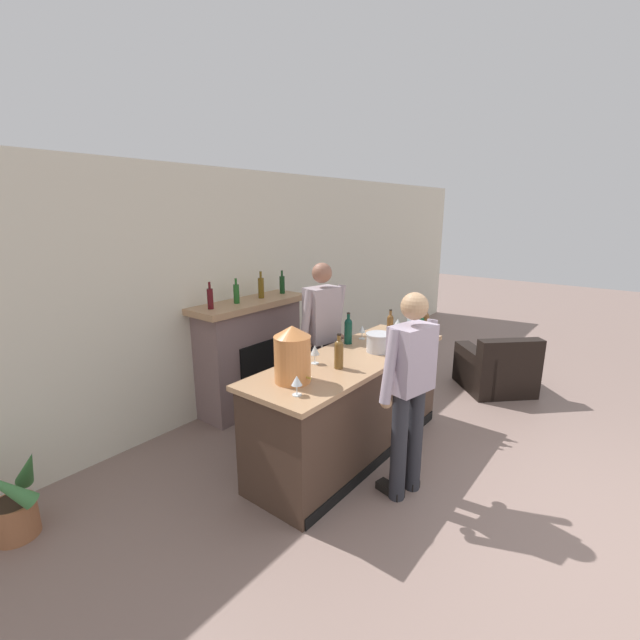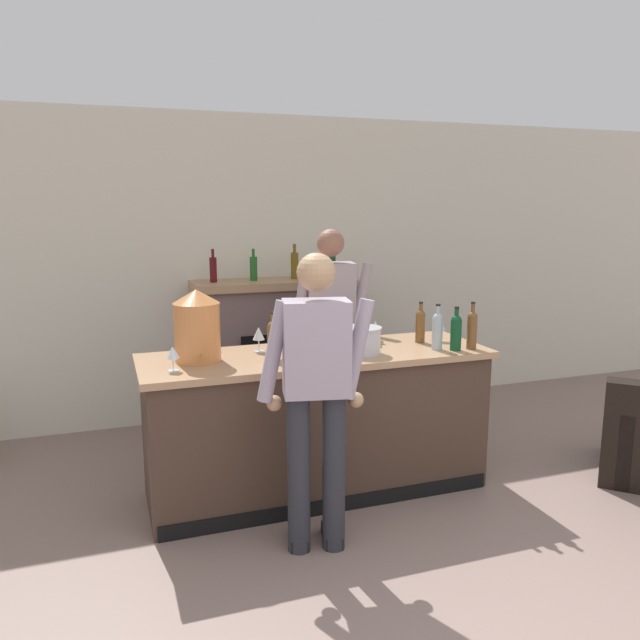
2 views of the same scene
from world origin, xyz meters
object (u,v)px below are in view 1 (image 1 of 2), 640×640
object	(u,v)px
wine_glass_by_dispenser	(281,356)
wine_glass_front_left	(398,323)
wine_bottle_burgundy_dark	(410,327)
wine_bottle_chardonnay_pale	(426,323)
person_customer	(409,388)
person_bartender	(322,337)
armchair_black	(497,371)
fireplace_stone	(251,353)
wine_bottle_port_short	(390,324)
wine_glass_mid_counter	(315,351)
wine_glass_back_row	(362,330)
wine_glass_front_right	(297,381)
wine_bottle_cabernet_heavy	(420,326)
wine_bottle_rose_blush	(339,353)
ice_bucket_steel	(379,342)
copper_dispenser	(292,354)
wine_bottle_riesling_slim	(348,330)
potted_plant_corner	(12,500)

from	to	relation	value
wine_glass_by_dispenser	wine_glass_front_left	bearing A→B (deg)	-8.94
wine_bottle_burgundy_dark	wine_bottle_chardonnay_pale	world-z (taller)	wine_bottle_chardonnay_pale
person_customer	person_bartender	distance (m)	1.44
armchair_black	wine_bottle_burgundy_dark	xyz separation A→B (m)	(-1.58, 0.50, 0.86)
wine_glass_by_dispenser	fireplace_stone	bearing A→B (deg)	58.06
wine_bottle_port_short	wine_glass_mid_counter	world-z (taller)	wine_bottle_port_short
fireplace_stone	person_customer	world-z (taller)	person_customer
wine_bottle_burgundy_dark	wine_bottle_chardonnay_pale	size ratio (longest dim) A/B	0.96
fireplace_stone	person_bartender	distance (m)	0.99
wine_glass_back_row	wine_glass_front_right	world-z (taller)	wine_glass_front_right
wine_bottle_cabernet_heavy	wine_bottle_rose_blush	size ratio (longest dim) A/B	0.98
wine_bottle_chardonnay_pale	wine_glass_mid_counter	xyz separation A→B (m)	(-1.40, 0.40, -0.02)
fireplace_stone	wine_glass_back_row	bearing A→B (deg)	-72.06
ice_bucket_steel	copper_dispenser	bearing A→B (deg)	171.62
person_customer	wine_bottle_burgundy_dark	distance (m)	1.20
person_bartender	wine_bottle_chardonnay_pale	distance (m)	1.12
person_bartender	wine_glass_front_left	xyz separation A→B (m)	(0.63, -0.56, 0.11)
armchair_black	copper_dispenser	bearing A→B (deg)	167.24
wine_bottle_port_short	wine_bottle_riesling_slim	size ratio (longest dim) A/B	0.91
wine_bottle_port_short	wine_bottle_chardonnay_pale	distance (m)	0.38
wine_bottle_burgundy_dark	wine_glass_by_dispenser	xyz separation A→B (m)	(-1.45, 0.48, -0.02)
armchair_black	person_bartender	bearing A→B (deg)	148.18
wine_glass_front_left	wine_bottle_rose_blush	bearing A→B (deg)	-174.66
wine_bottle_chardonnay_pale	wine_glass_mid_counter	world-z (taller)	wine_bottle_chardonnay_pale
ice_bucket_steel	wine_bottle_chardonnay_pale	world-z (taller)	wine_bottle_chardonnay_pale
person_bartender	ice_bucket_steel	xyz separation A→B (m)	(-0.04, -0.72, 0.08)
armchair_black	ice_bucket_steel	distance (m)	2.32
wine_bottle_riesling_slim	wine_glass_back_row	xyz separation A→B (m)	(0.22, -0.02, -0.04)
fireplace_stone	wine_bottle_riesling_slim	xyz separation A→B (m)	(0.19, -1.26, 0.47)
wine_bottle_port_short	wine_bottle_chardonnay_pale	xyz separation A→B (m)	(0.24, -0.30, 0.01)
wine_bottle_riesling_slim	wine_glass_back_row	bearing A→B (deg)	-6.09
person_bartender	wine_glass_front_right	world-z (taller)	person_bartender
potted_plant_corner	wine_glass_front_right	size ratio (longest dim) A/B	4.77
wine_bottle_cabernet_heavy	fireplace_stone	bearing A→B (deg)	114.46
wine_bottle_port_short	wine_glass_front_left	size ratio (longest dim) A/B	1.81
person_customer	wine_bottle_chardonnay_pale	world-z (taller)	person_customer
wine_bottle_rose_blush	wine_glass_back_row	bearing A→B (deg)	20.00
wine_bottle_riesling_slim	wine_bottle_burgundy_dark	xyz separation A→B (m)	(0.50, -0.44, -0.01)
armchair_black	wine_bottle_burgundy_dark	distance (m)	1.86
wine_glass_by_dispenser	person_customer	bearing A→B (deg)	-68.66
wine_bottle_riesling_slim	wine_bottle_rose_blush	size ratio (longest dim) A/B	1.05
wine_bottle_cabernet_heavy	potted_plant_corner	bearing A→B (deg)	155.75
person_customer	wine_bottle_chardonnay_pale	distance (m)	1.39
wine_bottle_cabernet_heavy	wine_glass_mid_counter	world-z (taller)	wine_bottle_cabernet_heavy
wine_glass_front_left	wine_glass_by_dispenser	bearing A→B (deg)	171.06
person_customer	wine_bottle_cabernet_heavy	bearing A→B (deg)	21.93
person_bartender	wine_glass_mid_counter	world-z (taller)	person_bartender
ice_bucket_steel	armchair_black	bearing A→B (deg)	-14.92
fireplace_stone	wine_glass_mid_counter	bearing A→B (deg)	-109.31
wine_bottle_port_short	ice_bucket_steel	bearing A→B (deg)	-161.71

